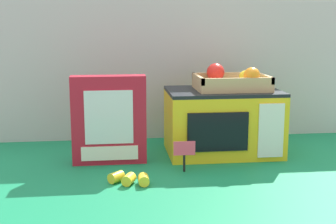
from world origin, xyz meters
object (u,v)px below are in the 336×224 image
object	(u,v)px
toy_microwave	(223,122)
loose_toy_banana	(129,179)
food_groups_crate	(231,81)
price_sign	(184,152)
cookie_set_box	(109,120)

from	to	relation	value
toy_microwave	loose_toy_banana	bearing A→B (deg)	-139.91
food_groups_crate	loose_toy_banana	distance (m)	0.54
toy_microwave	price_sign	bearing A→B (deg)	-130.58
food_groups_crate	loose_toy_banana	world-z (taller)	food_groups_crate
food_groups_crate	loose_toy_banana	xyz separation A→B (m)	(-0.38, -0.30, -0.25)
toy_microwave	food_groups_crate	distance (m)	0.15
cookie_set_box	price_sign	distance (m)	0.28
food_groups_crate	cookie_set_box	world-z (taller)	food_groups_crate
food_groups_crate	cookie_set_box	xyz separation A→B (m)	(-0.44, -0.08, -0.12)
cookie_set_box	loose_toy_banana	world-z (taller)	cookie_set_box
loose_toy_banana	price_sign	bearing A→B (deg)	27.87
toy_microwave	loose_toy_banana	distance (m)	0.47
cookie_set_box	price_sign	size ratio (longest dim) A/B	2.99
price_sign	loose_toy_banana	size ratio (longest dim) A/B	0.81
food_groups_crate	price_sign	bearing A→B (deg)	-133.92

